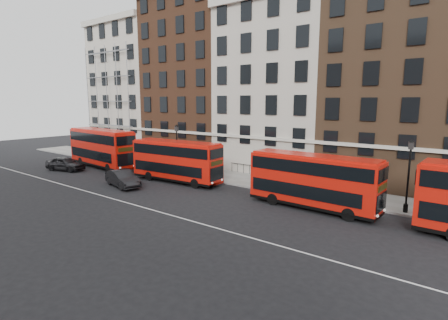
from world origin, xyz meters
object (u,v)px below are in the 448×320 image
Objects in this scene: bus_b at (176,160)px; bus_c at (313,180)px; bus_a at (101,147)px; car_rear at (65,164)px; car_front at (123,178)px.

bus_b is 14.42m from bus_c.
bus_b is (12.84, -0.01, -0.28)m from bus_a.
bus_b is at bearing -91.72° from car_rear.
bus_b reaches higher than car_front.
bus_a is 4.47m from car_rear.
bus_a is 27.27m from bus_c.
car_front is (-2.66, -4.50, -1.43)m from bus_b.
car_rear is (-1.66, -3.79, -1.69)m from bus_a.
bus_a is at bearing 79.30° from car_front.
car_front is at bearing -163.47° from bus_c.
bus_a reaches higher than bus_c.
car_front is (11.84, -0.71, -0.02)m from car_rear.
bus_a reaches higher than car_front.
bus_a is at bearing -178.22° from bus_c.
car_rear is (-28.93, -3.79, -1.40)m from bus_c.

